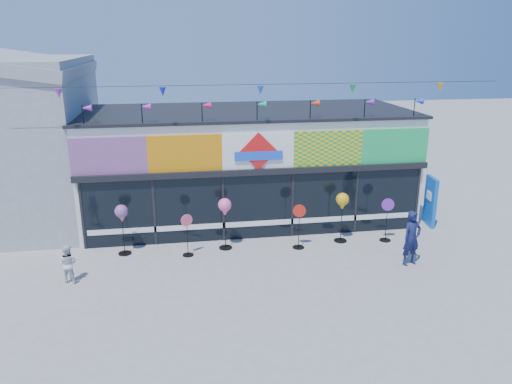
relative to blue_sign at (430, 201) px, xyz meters
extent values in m
plane|color=gray|center=(-6.49, -3.67, -0.92)|extent=(80.00, 80.00, 0.00)
cube|color=white|center=(-6.49, 2.33, 1.08)|extent=(12.00, 5.00, 4.00)
cube|color=black|center=(-6.49, -0.23, 0.23)|extent=(11.60, 0.12, 2.30)
cube|color=black|center=(-6.49, -0.27, 1.48)|extent=(12.00, 0.30, 0.20)
cube|color=white|center=(-6.49, -0.26, -0.37)|extent=(11.40, 0.10, 0.18)
cube|color=black|center=(-6.49, 2.33, 3.13)|extent=(12.20, 5.20, 0.10)
cube|color=black|center=(-12.29, -0.24, 0.23)|extent=(0.08, 0.14, 2.30)
cube|color=black|center=(-9.99, -0.24, 0.23)|extent=(0.08, 0.14, 2.30)
cube|color=black|center=(-7.69, -0.24, 0.23)|extent=(0.08, 0.14, 2.30)
cube|color=black|center=(-5.29, -0.24, 0.23)|extent=(0.08, 0.14, 2.30)
cube|color=black|center=(-2.99, -0.24, 0.23)|extent=(0.08, 0.14, 2.30)
cube|color=black|center=(-0.69, -0.24, 0.23)|extent=(0.08, 0.14, 2.30)
cube|color=red|center=(-11.29, -0.25, 2.18)|extent=(2.40, 0.08, 1.20)
cube|color=orange|center=(-8.89, -0.25, 2.18)|extent=(2.40, 0.08, 1.20)
cube|color=white|center=(-6.49, -0.25, 2.18)|extent=(2.40, 0.08, 1.20)
cube|color=yellow|center=(-4.09, -0.25, 2.18)|extent=(2.40, 0.08, 1.20)
cube|color=green|center=(-1.69, -0.25, 2.18)|extent=(2.40, 0.08, 1.20)
cube|color=red|center=(-6.49, -0.31, 2.18)|extent=(1.27, 0.06, 1.27)
cube|color=blue|center=(-6.49, -0.33, 2.03)|extent=(1.60, 0.05, 0.30)
cube|color=#1BB366|center=(-10.40, -0.19, 0.18)|extent=(0.78, 0.03, 0.78)
cube|color=green|center=(-8.84, -0.19, 0.34)|extent=(0.92, 0.03, 0.92)
cube|color=#DD49BD|center=(-7.27, -0.19, 0.59)|extent=(0.78, 0.03, 0.78)
cube|color=#FFB10D|center=(-5.70, -0.19, 0.03)|extent=(0.92, 0.03, 0.92)
cube|color=red|center=(-4.14, -0.19, 0.25)|extent=(0.78, 0.03, 0.78)
cube|color=#D246A5|center=(-2.57, -0.19, 0.50)|extent=(0.92, 0.03, 0.92)
cylinder|color=black|center=(-11.99, -0.02, 3.43)|extent=(0.03, 0.03, 0.70)
cone|color=purple|center=(-11.85, -0.02, 3.68)|extent=(0.30, 0.22, 0.22)
cylinder|color=black|center=(-10.19, -0.02, 3.43)|extent=(0.03, 0.03, 0.70)
cone|color=#BF29BA|center=(-10.05, -0.02, 3.68)|extent=(0.30, 0.22, 0.22)
cylinder|color=black|center=(-8.29, -0.02, 3.43)|extent=(0.03, 0.03, 0.70)
cone|color=#DF1557|center=(-8.15, -0.02, 3.68)|extent=(0.30, 0.22, 0.22)
cylinder|color=black|center=(-6.49, -0.02, 3.43)|extent=(0.03, 0.03, 0.70)
cone|color=#189F61|center=(-6.35, -0.02, 3.68)|extent=(0.30, 0.22, 0.22)
cylinder|color=black|center=(-4.69, -0.02, 3.43)|extent=(0.03, 0.03, 0.70)
cone|color=red|center=(-4.55, -0.02, 3.68)|extent=(0.30, 0.22, 0.22)
cylinder|color=black|center=(-2.79, -0.02, 3.43)|extent=(0.03, 0.03, 0.70)
cone|color=purple|center=(-2.65, -0.02, 3.68)|extent=(0.30, 0.22, 0.22)
cylinder|color=black|center=(-0.99, -0.02, 3.43)|extent=(0.03, 0.03, 0.70)
cone|color=blue|center=(-0.85, -0.02, 3.68)|extent=(0.30, 0.22, 0.22)
cylinder|color=black|center=(-6.49, -0.67, 4.38)|extent=(16.00, 0.01, 0.01)
cone|color=purple|center=(-12.49, -0.67, 4.20)|extent=(0.20, 0.20, 0.28)
cone|color=#171DC9|center=(-9.49, -0.67, 4.20)|extent=(0.20, 0.20, 0.28)
cone|color=blue|center=(-6.49, -0.67, 4.20)|extent=(0.20, 0.20, 0.28)
cone|color=green|center=(-3.49, -0.67, 4.20)|extent=(0.20, 0.20, 0.28)
cone|color=#F9A00D|center=(-0.49, -0.67, 4.20)|extent=(0.20, 0.20, 0.28)
cube|color=blue|center=(0.00, 0.00, 0.00)|extent=(0.24, 0.92, 1.83)
cube|color=white|center=(-0.07, 0.00, 0.22)|extent=(0.08, 0.41, 0.32)
cylinder|color=black|center=(-10.97, -0.90, -0.90)|extent=(0.42, 0.42, 0.03)
cylinder|color=black|center=(-10.97, -0.90, -0.20)|extent=(0.03, 0.03, 1.37)
sphere|color=#DB496E|center=(-10.97, -0.90, 0.54)|extent=(0.42, 0.42, 0.42)
cone|color=#DB496E|center=(-10.97, -0.90, 0.28)|extent=(0.21, 0.21, 0.19)
cylinder|color=black|center=(-8.95, -1.35, -0.90)|extent=(0.36, 0.36, 0.03)
cylinder|color=black|center=(-8.95, -1.35, -0.31)|extent=(0.02, 0.02, 1.15)
cylinder|color=#E74D68|center=(-8.95, -1.35, 0.28)|extent=(0.37, 0.20, 0.39)
cylinder|color=black|center=(-7.70, -0.97, -0.90)|extent=(0.44, 0.44, 0.03)
cylinder|color=black|center=(-7.70, -0.97, -0.17)|extent=(0.03, 0.03, 1.43)
sphere|color=#F65296|center=(-7.70, -0.97, 0.60)|extent=(0.44, 0.44, 0.44)
cone|color=#F65296|center=(-7.70, -0.97, 0.32)|extent=(0.22, 0.22, 0.20)
cylinder|color=black|center=(-5.30, -1.33, -0.90)|extent=(0.39, 0.39, 0.03)
cylinder|color=black|center=(-5.30, -1.33, -0.26)|extent=(0.02, 0.02, 1.25)
cylinder|color=red|center=(-5.30, -1.33, 0.38)|extent=(0.42, 0.13, 0.42)
cylinder|color=black|center=(-3.75, -1.00, -0.90)|extent=(0.44, 0.44, 0.03)
cylinder|color=black|center=(-3.75, -1.00, -0.17)|extent=(0.03, 0.03, 1.42)
sphere|color=orange|center=(-3.75, -1.00, 0.59)|extent=(0.44, 0.44, 0.44)
cone|color=orange|center=(-3.75, -1.00, 0.32)|extent=(0.22, 0.22, 0.20)
cylinder|color=black|center=(-2.21, -1.20, -0.90)|extent=(0.39, 0.39, 0.03)
cylinder|color=black|center=(-2.21, -1.20, -0.26)|extent=(0.02, 0.02, 1.26)
cylinder|color=purple|center=(-2.21, -1.20, 0.39)|extent=(0.43, 0.12, 0.43)
imported|color=#141940|center=(-2.22, -3.08, -0.06)|extent=(0.71, 0.57, 1.72)
imported|color=silver|center=(-12.36, -2.61, -0.36)|extent=(0.61, 0.45, 1.12)
camera|label=1|loc=(-9.14, -16.20, 5.77)|focal=35.00mm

